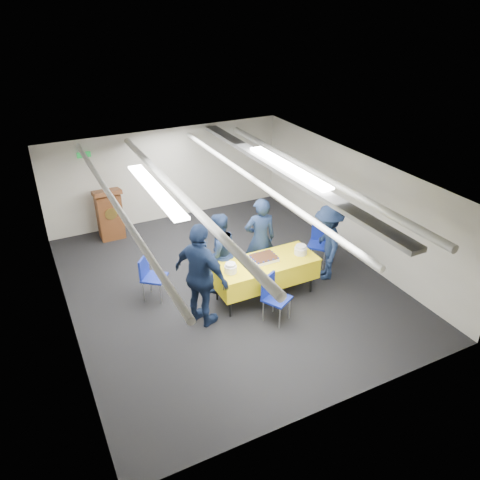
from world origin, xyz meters
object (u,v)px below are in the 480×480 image
object	(u,v)px
sheet_cake	(264,258)
podium	(109,213)
sailor_c	(201,276)
sailor_d	(327,243)
serving_table	(265,271)
chair_near	(273,293)
chair_right	(319,240)
sailor_b	(218,253)
chair_left	(150,273)
sailor_a	(260,239)

from	to	relation	value
sheet_cake	podium	size ratio (longest dim) A/B	0.39
sailor_c	sailor_d	xyz separation A→B (m)	(2.80, 0.27, -0.17)
serving_table	sheet_cake	distance (m)	0.26
chair_near	chair_right	distance (m)	2.27
serving_table	chair_near	size ratio (longest dim) A/B	2.28
serving_table	sailor_b	xyz separation A→B (m)	(-0.69, 0.60, 0.25)
chair_right	chair_left	bearing A→B (deg)	174.87
podium	chair_near	distance (m)	4.78
chair_right	sailor_c	distance (m)	3.17
chair_near	sailor_c	world-z (taller)	sailor_c
sailor_a	sheet_cake	bearing A→B (deg)	80.46
sailor_d	sailor_c	bearing A→B (deg)	-59.14
sailor_c	chair_right	bearing A→B (deg)	-101.68
sailor_b	chair_near	bearing A→B (deg)	102.30
sheet_cake	sailor_b	size ratio (longest dim) A/B	0.30
chair_right	sailor_c	xyz separation A→B (m)	(-3.03, -0.82, 0.43)
sheet_cake	chair_right	world-z (taller)	chair_right
sailor_b	sailor_c	distance (m)	1.07
chair_near	chair_left	bearing A→B (deg)	137.49
podium	sailor_d	size ratio (longest dim) A/B	0.79
serving_table	chair_left	size ratio (longest dim) A/B	2.28
serving_table	sailor_a	size ratio (longest dim) A/B	1.14
serving_table	chair_near	distance (m)	0.70
sailor_c	sailor_d	size ratio (longest dim) A/B	1.22
chair_near	sailor_c	bearing A→B (deg)	158.48
sailor_a	sailor_d	distance (m)	1.34
sheet_cake	sailor_b	distance (m)	0.88
sheet_cake	podium	xyz separation A→B (m)	(-2.07, 3.68, -0.20)
sailor_a	podium	bearing A→B (deg)	-40.58
sailor_c	podium	bearing A→B (deg)	-16.76
sailor_b	sailor_d	distance (m)	2.20
sailor_a	sailor_b	distance (m)	0.94
chair_left	sailor_d	xyz separation A→B (m)	(3.40, -0.88, 0.26)
podium	sailor_c	bearing A→B (deg)	-79.95
podium	sailor_a	xyz separation A→B (m)	(2.31, -3.09, 0.25)
sailor_b	sailor_d	bearing A→B (deg)	157.31
sailor_c	sailor_b	bearing A→B (deg)	-66.44
sailor_a	sailor_c	xyz separation A→B (m)	(-1.61, -0.87, 0.09)
sheet_cake	sailor_a	size ratio (longest dim) A/B	0.28
podium	sailor_d	bearing A→B (deg)	-46.47
chair_near	sailor_a	world-z (taller)	sailor_a
sailor_d	podium	bearing A→B (deg)	-111.04
sailor_d	chair_left	bearing A→B (deg)	-79.05
sailor_c	sailor_d	world-z (taller)	sailor_c
sailor_b	sailor_c	xyz separation A→B (m)	(-0.68, -0.82, 0.15)
serving_table	sailor_a	world-z (taller)	sailor_a
chair_near	sheet_cake	bearing A→B (deg)	73.42
sheet_cake	sailor_c	bearing A→B (deg)	-168.43
sheet_cake	podium	world-z (taller)	podium
sheet_cake	chair_near	distance (m)	0.82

